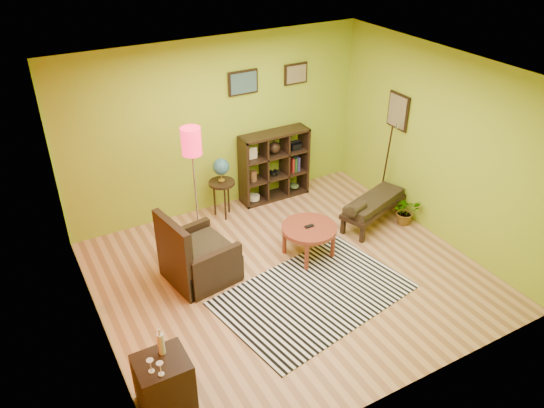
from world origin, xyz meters
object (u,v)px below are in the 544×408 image
side_cabinet (164,383)px  globe_table (221,173)px  cube_shelf (275,165)px  potted_plant (405,213)px  coffee_table (309,231)px  floor_lamp (192,153)px  armchair (197,259)px  bench (373,204)px

side_cabinet → globe_table: globe_table is taller
cube_shelf → potted_plant: bearing=-51.8°
coffee_table → potted_plant: size_ratio=1.73×
side_cabinet → potted_plant: bearing=18.3°
floor_lamp → potted_plant: 3.54m
armchair → globe_table: armchair is taller
coffee_table → bench: bench is taller
floor_lamp → cube_shelf: bearing=23.8°
armchair → globe_table: size_ratio=1.02×
globe_table → cube_shelf: (1.05, 0.15, -0.17)m
armchair → potted_plant: 3.44m
coffee_table → armchair: 1.64m
armchair → cube_shelf: 2.53m
globe_table → cube_shelf: size_ratio=0.85×
armchair → floor_lamp: floor_lamp is taller
floor_lamp → bench: 2.97m
floor_lamp → bench: size_ratio=1.43×
bench → potted_plant: (0.49, -0.23, -0.19)m
side_cabinet → floor_lamp: 3.10m
globe_table → cube_shelf: 1.08m
armchair → bench: armchair is taller
floor_lamp → cube_shelf: size_ratio=1.58×
armchair → side_cabinet: bearing=-121.0°
bench → side_cabinet: bearing=-156.8°
potted_plant → cube_shelf: bearing=128.2°
coffee_table → side_cabinet: size_ratio=0.84×
side_cabinet → globe_table: bearing=56.4°
coffee_table → cube_shelf: (0.42, 1.74, 0.18)m
side_cabinet → cube_shelf: cube_shelf is taller
cube_shelf → coffee_table: bearing=-103.7°
floor_lamp → bench: (2.62, -0.77, -1.16)m
bench → potted_plant: 0.58m
coffee_table → cube_shelf: bearing=76.3°
bench → potted_plant: size_ratio=2.90×
coffee_table → globe_table: bearing=111.5°
side_cabinet → globe_table: size_ratio=0.91×
coffee_table → bench: size_ratio=0.60×
globe_table → bench: bearing=-35.4°
coffee_table → potted_plant: coffee_table is taller
bench → floor_lamp: bearing=163.6°
side_cabinet → floor_lamp: (1.39, 2.49, 1.22)m
side_cabinet → bench: size_ratio=0.71×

